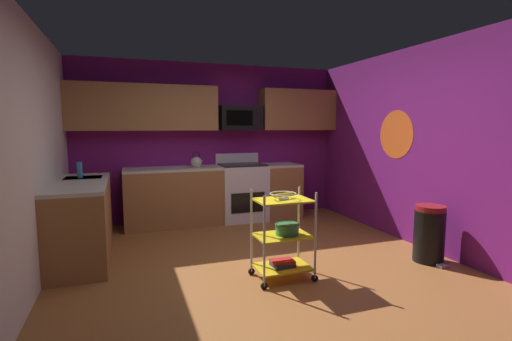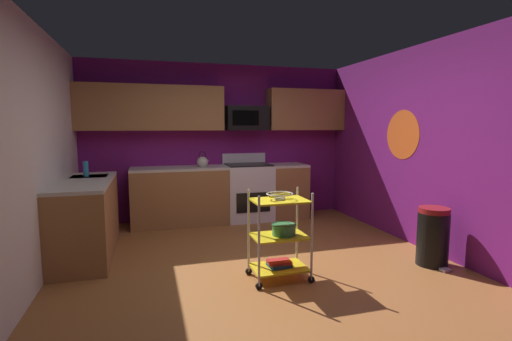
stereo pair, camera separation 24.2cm
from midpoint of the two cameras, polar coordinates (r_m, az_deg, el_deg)
The scene contains 16 objects.
floor at distance 4.34m, azimuth -1.03°, elevation -14.62°, with size 4.40×4.80×0.04m, color #995B2D.
wall_back at distance 6.40m, azimuth -7.96°, elevation 4.33°, with size 4.52×0.06×2.60m, color #751970.
wall_left at distance 3.96m, azimuth -33.35°, elevation 1.85°, with size 0.06×4.80×2.60m, color silver.
wall_right at distance 5.20m, azimuth 22.98°, elevation 3.33°, with size 0.06×4.80×2.60m, color #751970.
wall_flower_decal at distance 5.54m, azimuth 19.43°, elevation 5.21°, with size 0.67×0.67×0.00m, color #E5591E.
counter_run at distance 5.65m, azimuth -13.41°, elevation -4.65°, with size 3.64×2.29×0.92m.
oven_range at distance 6.28m, azimuth -3.26°, elevation -3.21°, with size 0.76×0.65×1.10m.
upper_cabinets at distance 6.19m, azimuth -8.58°, elevation 9.34°, with size 4.40×0.33×0.70m.
microwave at distance 6.29m, azimuth -3.61°, elevation 7.99°, with size 0.70×0.39×0.40m.
rolling_cart at distance 3.87m, azimuth 2.29°, elevation -9.91°, with size 0.62×0.41×0.91m.
fruit_bowl at distance 3.77m, azimuth 2.32°, elevation -3.74°, with size 0.27×0.27×0.07m.
mixing_bowl_large at distance 3.87m, azimuth 2.97°, elevation -8.90°, with size 0.25×0.25×0.11m.
book_stack at distance 3.96m, azimuth 2.27°, elevation -13.95°, with size 0.24×0.20×0.07m.
kettle at distance 6.04m, azimuth -10.22°, elevation 1.27°, with size 0.21×0.18×0.26m.
dish_soap_bottle at distance 5.21m, azimuth -26.55°, elevation 0.06°, with size 0.06×0.06×0.20m, color #2D8CBF.
trash_can at distance 4.76m, azimuth 23.63°, elevation -8.85°, with size 0.34×0.42×0.66m.
Camera 1 is at (-1.39, -3.80, 1.56)m, focal length 26.19 mm.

